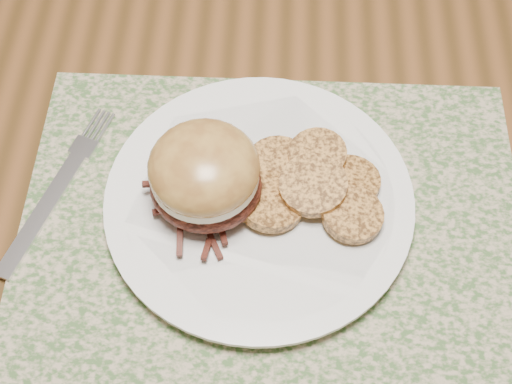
# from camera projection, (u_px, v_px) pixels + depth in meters

# --- Properties ---
(ground) EXTENTS (3.50, 3.50, 0.00)m
(ground) POSITION_uv_depth(u_px,v_px,m) (414.00, 300.00, 1.41)
(ground) COLOR brown
(ground) RESTS_ON ground
(placemat) EXTENTS (0.45, 0.33, 0.00)m
(placemat) POSITION_uv_depth(u_px,v_px,m) (272.00, 223.00, 0.64)
(placemat) COLOR #426333
(placemat) RESTS_ON dining_table
(dinner_plate) EXTENTS (0.26, 0.26, 0.02)m
(dinner_plate) POSITION_uv_depth(u_px,v_px,m) (259.00, 201.00, 0.64)
(dinner_plate) COLOR white
(dinner_plate) RESTS_ON placemat
(pork_sandwich) EXTENTS (0.12, 0.11, 0.07)m
(pork_sandwich) POSITION_uv_depth(u_px,v_px,m) (205.00, 175.00, 0.60)
(pork_sandwich) COLOR black
(pork_sandwich) RESTS_ON dinner_plate
(roasted_potatoes) EXTENTS (0.15, 0.12, 0.03)m
(roasted_potatoes) POSITION_uv_depth(u_px,v_px,m) (311.00, 184.00, 0.63)
(roasted_potatoes) COLOR #C07F38
(roasted_potatoes) RESTS_ON dinner_plate
(fork) EXTENTS (0.08, 0.19, 0.00)m
(fork) POSITION_uv_depth(u_px,v_px,m) (58.00, 188.00, 0.65)
(fork) COLOR silver
(fork) RESTS_ON placemat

